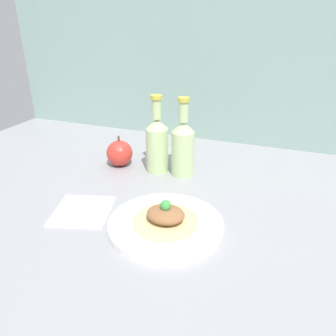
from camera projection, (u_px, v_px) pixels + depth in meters
The scene contains 8 objects.
ground_plane at pixel (161, 203), 94.61cm from camera, with size 180.00×110.00×4.00cm, color gray.
wall_backsplash at pixel (213, 37), 122.33cm from camera, with size 180.00×3.00×80.00cm.
plate at pixel (166, 224), 79.55cm from camera, with size 28.07×28.07×2.20cm.
plated_food at pixel (166, 216), 78.56cm from camera, with size 16.08×16.08×5.93cm.
cider_bottle_left at pixel (157, 143), 106.08cm from camera, with size 7.28×7.28×25.28cm.
cider_bottle_right at pixel (183, 146), 103.23cm from camera, with size 7.28×7.28×25.28cm.
apple at pixel (120, 153), 112.07cm from camera, with size 8.93×8.93×10.64cm.
napkin at pixel (82, 210), 86.68cm from camera, with size 18.26×18.96×0.80cm.
Camera 1 is at (30.84, -75.54, 47.00)cm, focal length 35.00 mm.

